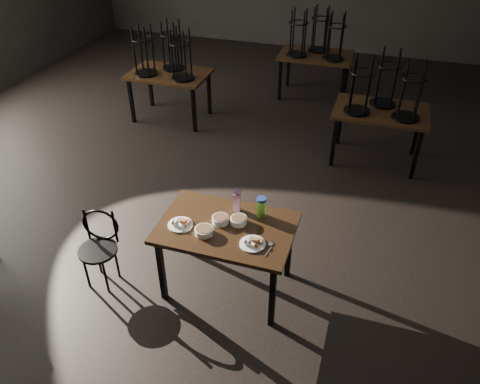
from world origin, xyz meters
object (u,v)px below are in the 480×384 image
(main_table, at_px, (226,233))
(water_bottle, at_px, (261,207))
(juice_carton, at_px, (237,201))
(bentwood_chair, at_px, (99,242))

(main_table, bearing_deg, water_bottle, 43.29)
(juice_carton, bearing_deg, bentwood_chair, -157.19)
(water_bottle, bearing_deg, main_table, -136.71)
(water_bottle, xyz_separation_m, bentwood_chair, (-1.43, -0.50, -0.39))
(main_table, xyz_separation_m, juice_carton, (0.02, 0.25, 0.19))
(juice_carton, xyz_separation_m, water_bottle, (0.23, -0.01, -0.01))
(water_bottle, bearing_deg, juice_carton, 177.70)
(juice_carton, height_order, water_bottle, juice_carton)
(juice_carton, distance_m, bentwood_chair, 1.36)
(main_table, xyz_separation_m, water_bottle, (0.25, 0.24, 0.18))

